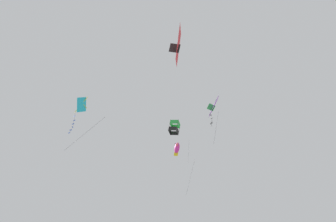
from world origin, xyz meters
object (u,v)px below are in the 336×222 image
object	(u,v)px
kite_delta_low_drifter	(213,107)
kite_delta_upper_right	(177,46)
kite_fish_highest	(177,148)
kite_box_near_right	(174,128)
kite_diamond_far_centre	(81,105)

from	to	relation	value
kite_delta_low_drifter	kite_delta_upper_right	xyz separation A→B (m)	(-4.93, 1.75, 3.15)
kite_fish_highest	kite_box_near_right	size ratio (longest dim) A/B	1.30
kite_fish_highest	kite_box_near_right	xyz separation A→B (m)	(-4.78, -1.11, -0.55)
kite_delta_low_drifter	kite_box_near_right	bearing A→B (deg)	10.76
kite_diamond_far_centre	kite_box_near_right	world-z (taller)	kite_box_near_right
kite_delta_low_drifter	kite_diamond_far_centre	xyz separation A→B (m)	(-6.29, 9.06, -2.61)
kite_fish_highest	kite_delta_upper_right	world-z (taller)	kite_fish_highest
kite_diamond_far_centre	kite_delta_upper_right	bearing A→B (deg)	-100.30
kite_delta_low_drifter	kite_box_near_right	size ratio (longest dim) A/B	0.81
kite_fish_highest	kite_delta_upper_right	distance (m)	17.26
kite_fish_highest	kite_diamond_far_centre	xyz separation A→B (m)	(-17.87, 2.40, -6.97)
kite_fish_highest	kite_diamond_far_centre	world-z (taller)	kite_fish_highest
kite_box_near_right	kite_fish_highest	bearing A→B (deg)	10.53
kite_delta_upper_right	kite_box_near_right	size ratio (longest dim) A/B	0.54
kite_delta_low_drifter	kite_delta_upper_right	size ratio (longest dim) A/B	1.49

